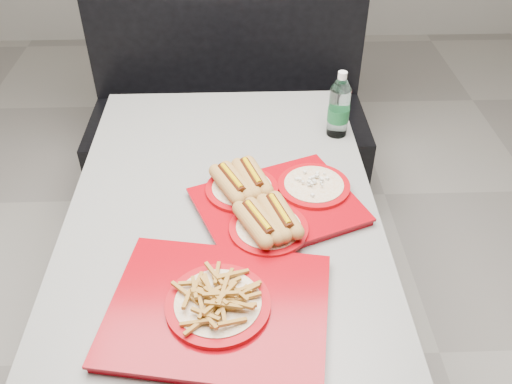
{
  "coord_description": "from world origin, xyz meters",
  "views": [
    {
      "loc": [
        0.05,
        -1.2,
        1.78
      ],
      "look_at": [
        0.1,
        -0.02,
        0.83
      ],
      "focal_mm": 38.0,
      "sensor_mm": 36.0,
      "label": 1
    }
  ],
  "objects_px": {
    "booth_bench": "(229,117)",
    "tray_far": "(218,306)",
    "water_bottle": "(339,108)",
    "diner_table": "(225,249)",
    "tray_near": "(272,201)"
  },
  "relations": [
    {
      "from": "tray_far",
      "to": "tray_near",
      "type": "bearing_deg",
      "value": 68.35
    },
    {
      "from": "diner_table",
      "to": "tray_far",
      "type": "distance_m",
      "value": 0.43
    },
    {
      "from": "diner_table",
      "to": "booth_bench",
      "type": "distance_m",
      "value": 1.11
    },
    {
      "from": "tray_far",
      "to": "water_bottle",
      "type": "bearing_deg",
      "value": 62.86
    },
    {
      "from": "tray_near",
      "to": "tray_far",
      "type": "height_order",
      "value": "tray_far"
    },
    {
      "from": "tray_near",
      "to": "booth_bench",
      "type": "bearing_deg",
      "value": 97.26
    },
    {
      "from": "tray_far",
      "to": "booth_bench",
      "type": "bearing_deg",
      "value": 89.81
    },
    {
      "from": "diner_table",
      "to": "tray_near",
      "type": "relative_size",
      "value": 2.63
    },
    {
      "from": "tray_far",
      "to": "water_bottle",
      "type": "height_order",
      "value": "water_bottle"
    },
    {
      "from": "booth_bench",
      "to": "water_bottle",
      "type": "xyz_separation_m",
      "value": [
        0.39,
        -0.7,
        0.45
      ]
    },
    {
      "from": "booth_bench",
      "to": "tray_far",
      "type": "height_order",
      "value": "booth_bench"
    },
    {
      "from": "tray_far",
      "to": "diner_table",
      "type": "bearing_deg",
      "value": 89.25
    },
    {
      "from": "booth_bench",
      "to": "water_bottle",
      "type": "bearing_deg",
      "value": -60.92
    },
    {
      "from": "booth_bench",
      "to": "tray_far",
      "type": "relative_size",
      "value": 2.38
    },
    {
      "from": "diner_table",
      "to": "booth_bench",
      "type": "xyz_separation_m",
      "value": [
        0.0,
        1.09,
        -0.18
      ]
    }
  ]
}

